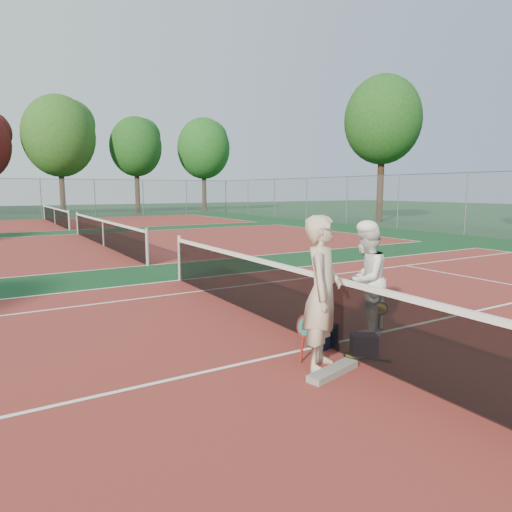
# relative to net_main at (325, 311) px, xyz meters

# --- Properties ---
(ground) EXTENTS (130.00, 130.00, 0.00)m
(ground) POSITION_rel_net_main_xyz_m (0.00, 0.00, -0.51)
(ground) COLOR #0E3418
(ground) RESTS_ON ground
(court_main) EXTENTS (23.77, 10.97, 0.01)m
(court_main) POSITION_rel_net_main_xyz_m (0.00, 0.00, -0.51)
(court_main) COLOR maroon
(court_main) RESTS_ON ground
(court_far_a) EXTENTS (23.77, 10.97, 0.01)m
(court_far_a) POSITION_rel_net_main_xyz_m (0.00, 13.50, -0.51)
(court_far_a) COLOR maroon
(court_far_a) RESTS_ON ground
(court_far_b) EXTENTS (23.77, 10.97, 0.01)m
(court_far_b) POSITION_rel_net_main_xyz_m (0.00, 27.00, -0.51)
(court_far_b) COLOR maroon
(court_far_b) RESTS_ON ground
(net_main) EXTENTS (0.10, 10.98, 1.02)m
(net_main) POSITION_rel_net_main_xyz_m (0.00, 0.00, 0.00)
(net_main) COLOR black
(net_main) RESTS_ON ground
(net_far_a) EXTENTS (0.10, 10.98, 1.02)m
(net_far_a) POSITION_rel_net_main_xyz_m (0.00, 13.50, 0.00)
(net_far_a) COLOR black
(net_far_a) RESTS_ON ground
(net_far_b) EXTENTS (0.10, 10.98, 1.02)m
(net_far_b) POSITION_rel_net_main_xyz_m (0.00, 27.00, 0.00)
(net_far_b) COLOR black
(net_far_b) RESTS_ON ground
(fence_back) EXTENTS (32.00, 0.06, 3.00)m
(fence_back) POSITION_rel_net_main_xyz_m (0.00, 34.00, 0.99)
(fence_back) COLOR slate
(fence_back) RESTS_ON ground
(fence_right) EXTENTS (0.06, 54.50, 3.00)m
(fence_right) POSITION_rel_net_main_xyz_m (16.00, 6.75, 0.99)
(fence_right) COLOR slate
(fence_right) RESTS_ON ground
(player_a) EXTENTS (0.82, 0.80, 1.90)m
(player_a) POSITION_rel_net_main_xyz_m (-0.56, -0.60, 0.44)
(player_a) COLOR #BFAE94
(player_a) RESTS_ON ground
(player_b) EXTENTS (1.01, 0.92, 1.68)m
(player_b) POSITION_rel_net_main_xyz_m (0.92, 0.17, 0.33)
(player_b) COLOR white
(player_b) RESTS_ON ground
(racket_red) EXTENTS (0.21, 0.30, 0.60)m
(racket_red) POSITION_rel_net_main_xyz_m (-0.61, -0.33, -0.21)
(racket_red) COLOR maroon
(racket_red) RESTS_ON ground
(racket_black_held) EXTENTS (0.43, 0.43, 0.53)m
(racket_black_held) POSITION_rel_net_main_xyz_m (1.02, -0.05, -0.25)
(racket_black_held) COLOR black
(racket_black_held) RESTS_ON ground
(racket_spare) EXTENTS (0.56, 0.65, 0.03)m
(racket_spare) POSITION_rel_net_main_xyz_m (0.04, -0.57, -0.49)
(racket_spare) COLOR black
(racket_spare) RESTS_ON ground
(sports_bag_navy) EXTENTS (0.45, 0.37, 0.30)m
(sports_bag_navy) POSITION_rel_net_main_xyz_m (-0.03, -0.00, -0.36)
(sports_bag_navy) COLOR black
(sports_bag_navy) RESTS_ON ground
(sports_bag_purple) EXTENTS (0.41, 0.38, 0.28)m
(sports_bag_purple) POSITION_rel_net_main_xyz_m (0.22, -0.55, -0.37)
(sports_bag_purple) COLOR #28102D
(sports_bag_purple) RESTS_ON ground
(net_cover_canvas) EXTENTS (0.83, 0.39, 0.09)m
(net_cover_canvas) POSITION_rel_net_main_xyz_m (-0.58, -0.86, -0.47)
(net_cover_canvas) COLOR slate
(net_cover_canvas) RESTS_ON ground
(water_bottle) EXTENTS (0.09, 0.09, 0.30)m
(water_bottle) POSITION_rel_net_main_xyz_m (0.40, -0.60, -0.36)
(water_bottle) COLOR #C9E5FF
(water_bottle) RESTS_ON ground
(tree_back_3) EXTENTS (5.83, 5.83, 9.92)m
(tree_back_3) POSITION_rel_net_main_xyz_m (1.97, 36.84, 6.04)
(tree_back_3) COLOR #382314
(tree_back_3) RESTS_ON ground
(tree_back_4) EXTENTS (4.66, 4.66, 8.72)m
(tree_back_4) POSITION_rel_net_main_xyz_m (8.48, 37.18, 5.50)
(tree_back_4) COLOR #382314
(tree_back_4) RESTS_ON ground
(tree_back_5) EXTENTS (5.27, 5.27, 9.29)m
(tree_back_5) POSITION_rel_net_main_xyz_m (15.62, 38.05, 5.73)
(tree_back_5) COLOR #382314
(tree_back_5) RESTS_ON ground
(tree_right_1) EXTENTS (5.07, 5.07, 9.67)m
(tree_right_1) POSITION_rel_net_main_xyz_m (19.25, 17.54, 6.22)
(tree_right_1) COLOR #382314
(tree_right_1) RESTS_ON ground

